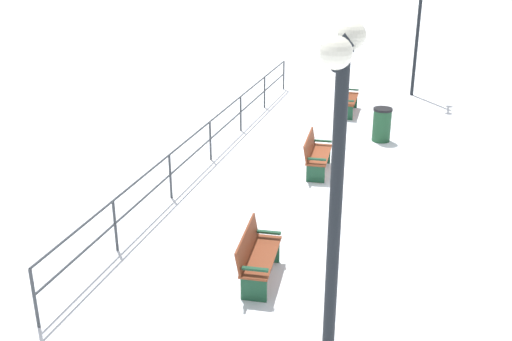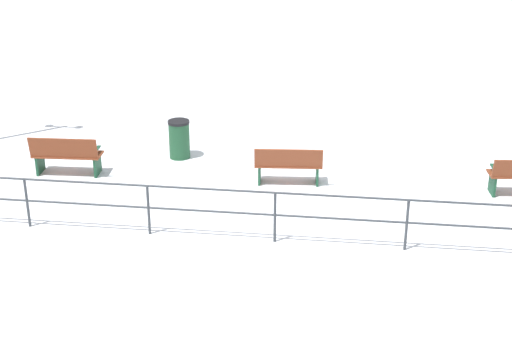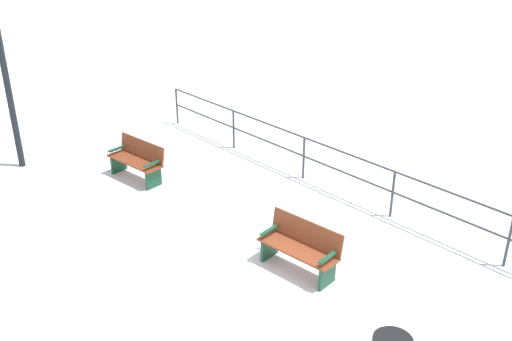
% 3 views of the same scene
% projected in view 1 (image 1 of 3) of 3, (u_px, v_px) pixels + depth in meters
% --- Properties ---
extents(ground_plane, '(80.00, 80.00, 0.00)m').
position_uv_depth(ground_plane, '(315.00, 172.00, 14.28)').
color(ground_plane, white).
rests_on(ground_plane, ground).
extents(bench_nearest, '(0.64, 1.43, 0.85)m').
position_uv_depth(bench_nearest, '(257.00, 255.00, 9.88)').
color(bench_nearest, brown).
rests_on(bench_nearest, ground).
extents(bench_second, '(0.63, 1.45, 0.85)m').
position_uv_depth(bench_second, '(316.00, 154.00, 14.11)').
color(bench_second, brown).
rests_on(bench_second, ground).
extents(bench_third, '(0.63, 1.50, 0.91)m').
position_uv_depth(bench_third, '(345.00, 98.00, 18.35)').
color(bench_third, brown).
rests_on(bench_third, ground).
extents(lamppost_near, '(0.30, 1.18, 4.49)m').
position_uv_depth(lamppost_near, '(338.00, 164.00, 6.33)').
color(lamppost_near, black).
rests_on(lamppost_near, ground).
extents(waterfront_railing, '(0.05, 13.83, 0.98)m').
position_uv_depth(waterfront_railing, '(210.00, 133.00, 14.73)').
color(waterfront_railing, '#383D42').
rests_on(waterfront_railing, ground).
extents(trash_bin, '(0.49, 0.49, 0.88)m').
position_uv_depth(trash_bin, '(382.00, 125.00, 16.08)').
color(trash_bin, '#1E4C2D').
rests_on(trash_bin, ground).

